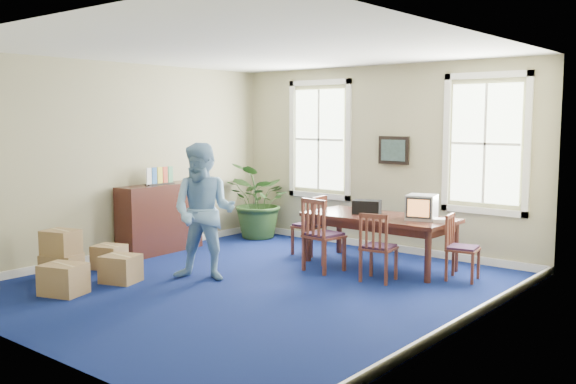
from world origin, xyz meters
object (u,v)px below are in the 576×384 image
Objects in this scene: chair_near_left at (324,234)px; credenza at (160,216)px; crt_tv at (422,207)px; cardboard_boxes at (75,255)px; conference_table at (379,241)px; man at (204,212)px; potted_plant at (261,201)px.

chair_near_left is 3.06m from credenza.
cardboard_boxes is (-3.50, -3.59, -0.60)m from crt_tv.
man is (-1.48, -2.31, 0.58)m from conference_table.
conference_table is 3.77m from credenza.
potted_plant is at bearing 92.38° from cardboard_boxes.
crt_tv is 4.44m from credenza.
conference_table is 4.52m from cardboard_boxes.
crt_tv is 0.40× the size of chair_near_left.
chair_near_left is 1.86m from man.
man is at bearing -146.57° from crt_tv.
credenza reaches higher than conference_table.
credenza reaches higher than cardboard_boxes.
cardboard_boxes is at bearing -164.59° from man.
conference_table is 0.94m from chair_near_left.
chair_near_left is at bearing 29.22° from man.
man is 1.91m from cardboard_boxes.
chair_near_left is at bearing -157.97° from crt_tv.
conference_table is 3.06m from potted_plant.
chair_near_left is 0.77× the size of potted_plant.
cardboard_boxes is (-1.33, -1.23, -0.59)m from man.
crt_tv is at bearing 45.71° from cardboard_boxes.
cardboard_boxes is at bearing -75.18° from credenza.
crt_tv is 1.51m from chair_near_left.
potted_plant is at bearing 74.12° from credenza.
potted_plant is at bearing 90.33° from man.
man is at bearing -25.40° from credenza.
potted_plant is 4.13m from cardboard_boxes.
credenza is (-4.15, -1.53, -0.36)m from crt_tv.
crt_tv is at bearing 17.50° from credenza.
man is 1.23× the size of credenza.
chair_near_left is at bearing -120.25° from conference_table.
chair_near_left is at bearing -28.67° from potted_plant.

